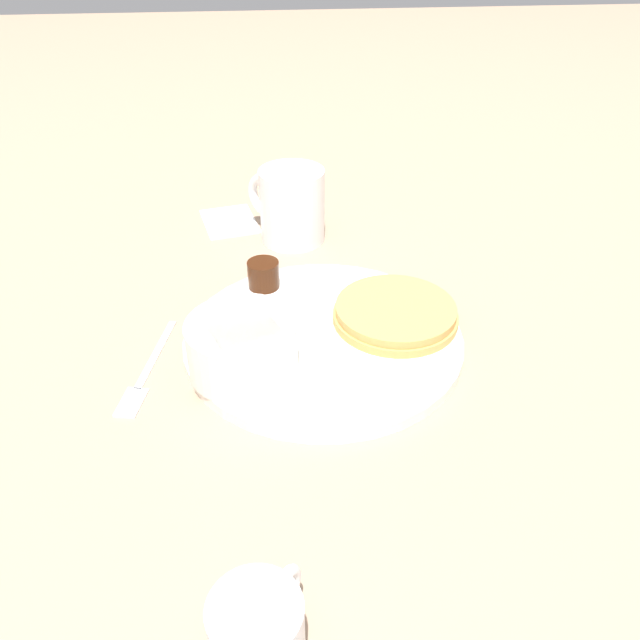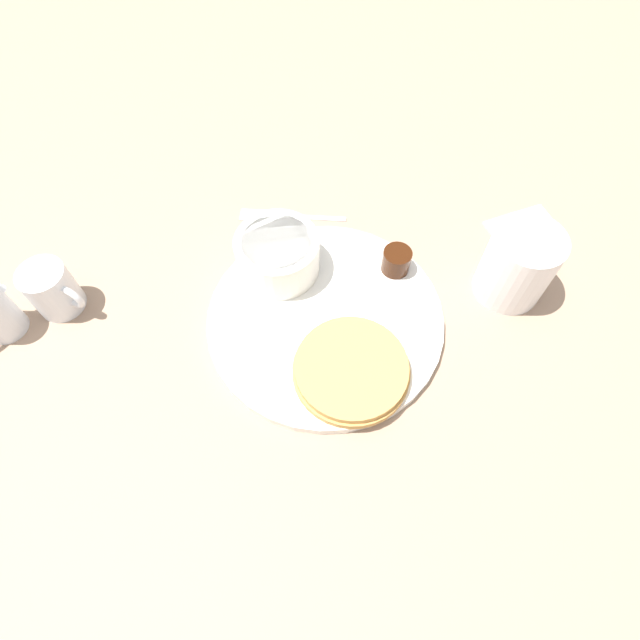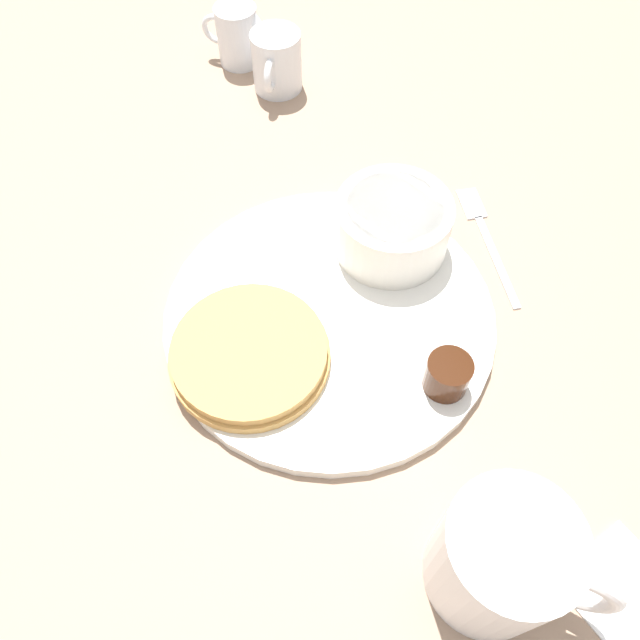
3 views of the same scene
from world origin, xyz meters
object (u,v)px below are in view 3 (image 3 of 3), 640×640
object	(u,v)px
coffee_mug	(504,561)
creamer_pitcher_near	(277,61)
creamer_pitcher_far	(237,35)
plate	(329,317)
bowl	(392,225)
fork	(483,229)

from	to	relation	value
coffee_mug	creamer_pitcher_near	bearing A→B (deg)	174.33
creamer_pitcher_near	creamer_pitcher_far	xyz separation A→B (m)	(-0.06, -0.02, 0.00)
plate	bowl	size ratio (longest dim) A/B	2.76
plate	creamer_pitcher_near	distance (m)	0.32
bowl	fork	bearing A→B (deg)	84.73
creamer_pitcher_far	coffee_mug	bearing A→B (deg)	-2.80
coffee_mug	creamer_pitcher_far	size ratio (longest dim) A/B	1.47
fork	bowl	bearing A→B (deg)	-95.27
bowl	fork	world-z (taller)	bowl
creamer_pitcher_near	fork	size ratio (longest dim) A/B	0.51
creamer_pitcher_far	bowl	bearing A→B (deg)	5.65
coffee_mug	creamer_pitcher_far	xyz separation A→B (m)	(-0.60, 0.03, -0.01)
plate	creamer_pitcher_far	xyz separation A→B (m)	(-0.37, 0.05, 0.03)
bowl	creamer_pitcher_near	size ratio (longest dim) A/B	1.42
plate	bowl	bearing A→B (deg)	120.28
bowl	creamer_pitcher_near	world-z (taller)	creamer_pitcher_near
creamer_pitcher_near	creamer_pitcher_far	distance (m)	0.07
creamer_pitcher_near	creamer_pitcher_far	size ratio (longest dim) A/B	1.06
creamer_pitcher_near	creamer_pitcher_far	bearing A→B (deg)	-158.68
plate	coffee_mug	world-z (taller)	coffee_mug
plate	fork	distance (m)	0.18
plate	fork	xyz separation A→B (m)	(-0.04, 0.17, -0.00)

